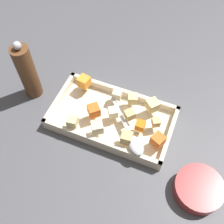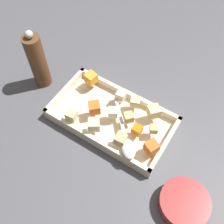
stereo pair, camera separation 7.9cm
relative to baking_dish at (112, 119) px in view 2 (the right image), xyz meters
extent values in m
plane|color=#4C4C51|center=(-0.01, 0.02, -0.01)|extent=(4.00, 4.00, 0.00)
cube|color=beige|center=(0.00, 0.00, -0.01)|extent=(0.37, 0.20, 0.01)
cube|color=beige|center=(0.00, -0.10, 0.02)|extent=(0.37, 0.01, 0.03)
cube|color=beige|center=(0.00, 0.10, 0.02)|extent=(0.37, 0.01, 0.03)
cube|color=beige|center=(-0.18, 0.00, 0.02)|extent=(0.01, 0.20, 0.03)
cube|color=beige|center=(0.18, 0.00, 0.02)|extent=(0.01, 0.20, 0.03)
cube|color=orange|center=(0.15, -0.04, 0.05)|extent=(0.04, 0.04, 0.03)
cube|color=orange|center=(-0.12, 0.07, 0.05)|extent=(0.04, 0.04, 0.03)
cube|color=orange|center=(0.09, -0.01, 0.04)|extent=(0.03, 0.03, 0.03)
cube|color=orange|center=(-0.05, -0.02, 0.05)|extent=(0.05, 0.05, 0.03)
cube|color=beige|center=(-0.01, 0.06, 0.04)|extent=(0.03, 0.03, 0.03)
cube|color=tan|center=(0.07, -0.07, 0.04)|extent=(0.03, 0.03, 0.03)
cube|color=beige|center=(0.00, 0.00, 0.04)|extent=(0.04, 0.04, 0.03)
cube|color=tan|center=(0.05, 0.01, 0.04)|extent=(0.04, 0.04, 0.03)
cube|color=tan|center=(0.13, 0.01, 0.04)|extent=(0.03, 0.03, 0.02)
cube|color=#E0CC89|center=(0.10, 0.06, 0.05)|extent=(0.05, 0.05, 0.03)
cube|color=#E0CC89|center=(-0.09, -0.08, 0.04)|extent=(0.03, 0.03, 0.03)
cube|color=beige|center=(-0.02, -0.07, 0.05)|extent=(0.04, 0.04, 0.03)
cube|color=#E0CC89|center=(0.04, 0.07, 0.04)|extent=(0.04, 0.04, 0.03)
ellipsoid|color=silver|center=(0.10, -0.08, 0.04)|extent=(0.07, 0.07, 0.02)
cube|color=silver|center=(0.03, 0.00, 0.03)|extent=(0.11, 0.11, 0.01)
cylinder|color=brown|center=(-0.28, 0.01, 0.08)|extent=(0.05, 0.05, 0.19)
sphere|color=#B7B7BC|center=(-0.28, 0.01, 0.19)|extent=(0.02, 0.02, 0.02)
cylinder|color=maroon|center=(0.29, -0.12, 0.01)|extent=(0.13, 0.13, 0.04)
camera|label=1|loc=(0.16, -0.41, 0.72)|focal=43.83mm
camera|label=2|loc=(0.24, -0.37, 0.72)|focal=43.83mm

